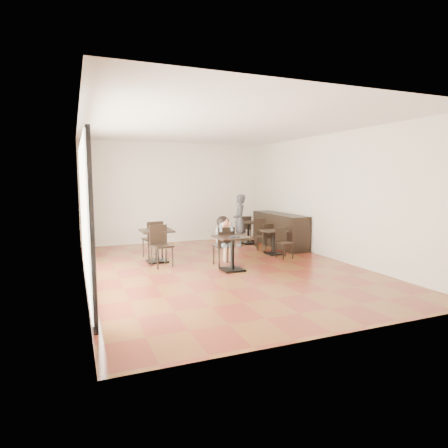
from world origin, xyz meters
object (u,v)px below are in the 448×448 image
adult_patron (240,220)px  chair_mid_b (285,243)px  child_table (232,253)px  chair_mid_a (265,237)px  cafe_table_back (248,233)px  child_chair (223,246)px  cafe_table_left (157,246)px  chair_back_b (260,233)px  chair_left_b (162,246)px  child (223,241)px  chair_back_a (245,228)px  chair_left_a (152,239)px  cafe_table_mid (274,242)px

adult_patron → chair_mid_b: 2.12m
child_table → chair_mid_a: bearing=45.3°
chair_mid_b → chair_mid_a: bearing=81.8°
cafe_table_back → child_chair: bearing=-126.8°
adult_patron → chair_mid_a: size_ratio=2.00×
cafe_table_left → chair_mid_a: (3.16, 0.29, -0.01)m
child_table → child_chair: child_chair is taller
chair_back_b → child_chair: bearing=-118.3°
child_table → chair_left_b: 1.69m
child_chair → cafe_table_left: 1.69m
child_chair → adult_patron: (1.41, 2.19, 0.32)m
child → chair_back_b: size_ratio=1.42×
child_chair → chair_back_b: (2.00, 1.94, -0.05)m
child_chair → adult_patron: 2.62m
adult_patron → chair_left_b: (-2.80, -1.78, -0.31)m
chair_back_a → chair_left_a: bearing=41.9°
cafe_table_left → child_table: bearing=-47.3°
chair_left_b → chair_back_b: (3.39, 1.53, -0.07)m
child_table → chair_back_a: size_ratio=0.94×
child → cafe_table_back: size_ratio=1.70×
chair_mid_b → chair_left_b: 3.17m
chair_mid_a → chair_left_a: size_ratio=0.82×
cafe_table_back → child_table: bearing=-121.5°
adult_patron → cafe_table_mid: size_ratio=2.40×
cafe_table_mid → chair_back_b: (0.23, 1.25, 0.09)m
chair_back_b → chair_left_a: bearing=-155.1°
chair_back_b → child_table: bearing=-111.2°
cafe_table_back → chair_left_a: bearing=-163.1°
adult_patron → chair_left_a: bearing=-58.7°
adult_patron → chair_back_a: size_ratio=1.90×
adult_patron → cafe_table_left: 3.09m
child_table → cafe_table_mid: size_ratio=1.18×
child → chair_left_a: (-1.39, 1.50, -0.10)m
cafe_table_mid → chair_back_a: 2.36m
cafe_table_back → chair_mid_a: chair_mid_a is taller
chair_mid_a → chair_left_b: bearing=6.7°
child_table → chair_left_b: chair_left_b is taller
chair_mid_a → chair_mid_b: 1.10m
chair_left_a → cafe_table_mid: bearing=154.5°
chair_left_b → cafe_table_back: bearing=21.7°
cafe_table_mid → chair_back_b: 1.27m
child_chair → child: size_ratio=0.79×
child_table → chair_back_b: bearing=51.2°
child_table → chair_left_a: bearing=124.1°
child_table → adult_patron: bearing=62.7°
chair_mid_b → chair_left_b: bearing=167.1°
chair_left_a → cafe_table_back: bearing=-174.2°
chair_left_a → adult_patron: bearing=-177.3°
chair_mid_a → chair_left_b: chair_left_b is taller
chair_back_a → chair_back_b: bearing=107.6°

